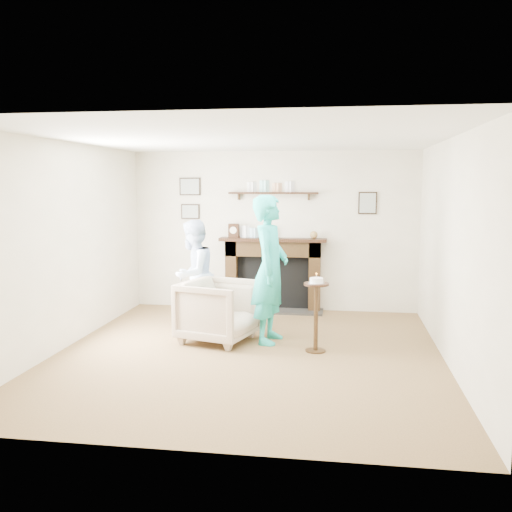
{
  "coord_description": "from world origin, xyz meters",
  "views": [
    {
      "loc": [
        1.07,
        -6.43,
        1.99
      ],
      "look_at": [
        -0.04,
        0.9,
        1.05
      ],
      "focal_mm": 40.0,
      "sensor_mm": 36.0,
      "label": 1
    }
  ],
  "objects_px": {
    "armchair": "(219,341)",
    "man": "(194,328)",
    "pedestal_table": "(316,303)",
    "woman": "(270,341)"
  },
  "relations": [
    {
      "from": "man",
      "to": "armchair",
      "type": "bearing_deg",
      "value": 55.79
    },
    {
      "from": "man",
      "to": "pedestal_table",
      "type": "distance_m",
      "value": 2.01
    },
    {
      "from": "armchair",
      "to": "woman",
      "type": "distance_m",
      "value": 0.65
    },
    {
      "from": "man",
      "to": "pedestal_table",
      "type": "bearing_deg",
      "value": 80.02
    },
    {
      "from": "armchair",
      "to": "woman",
      "type": "relative_size",
      "value": 0.46
    },
    {
      "from": "man",
      "to": "woman",
      "type": "relative_size",
      "value": 0.81
    },
    {
      "from": "armchair",
      "to": "man",
      "type": "height_order",
      "value": "man"
    },
    {
      "from": "armchair",
      "to": "man",
      "type": "xyz_separation_m",
      "value": [
        -0.48,
        0.58,
        0.0
      ]
    },
    {
      "from": "armchair",
      "to": "pedestal_table",
      "type": "bearing_deg",
      "value": -86.04
    },
    {
      "from": "man",
      "to": "woman",
      "type": "xyz_separation_m",
      "value": [
        1.13,
        -0.5,
        0.0
      ]
    }
  ]
}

